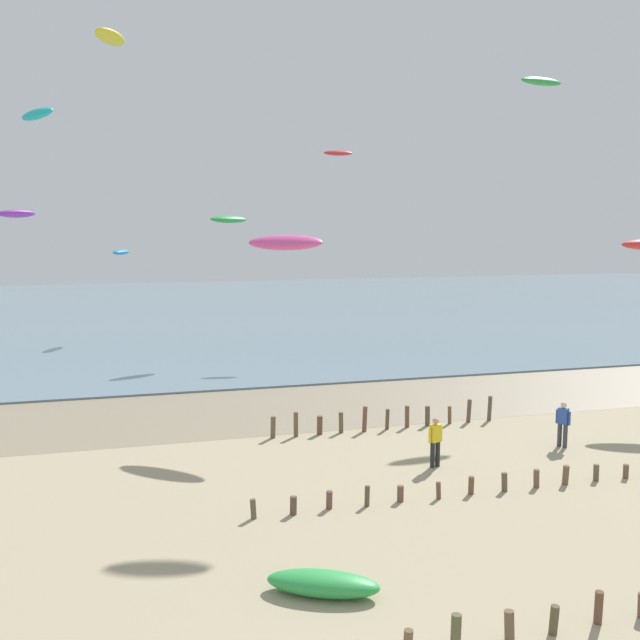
# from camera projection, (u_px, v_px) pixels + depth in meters

# --- Properties ---
(wet_sand_strip) EXTENTS (120.00, 8.25, 0.01)m
(wet_sand_strip) POSITION_uv_depth(u_px,v_px,m) (208.00, 413.00, 31.94)
(wet_sand_strip) COLOR gray
(wet_sand_strip) RESTS_ON ground
(sea) EXTENTS (160.00, 70.00, 0.10)m
(sea) POSITION_uv_depth(u_px,v_px,m) (157.00, 311.00, 69.29)
(sea) COLOR slate
(sea) RESTS_ON ground
(groyne_near) EXTENTS (10.78, 0.34, 0.73)m
(groyne_near) POSITION_uv_depth(u_px,v_px,m) (523.00, 624.00, 14.53)
(groyne_near) COLOR brown
(groyne_near) RESTS_ON ground
(groyne_mid) EXTENTS (19.16, 0.33, 0.63)m
(groyne_mid) POSITION_uv_depth(u_px,v_px,m) (547.00, 478.00, 23.01)
(groyne_mid) COLOR brown
(groyne_mid) RESTS_ON ground
(groyne_far) EXTENTS (9.50, 0.33, 1.06)m
(groyne_far) POSITION_uv_depth(u_px,v_px,m) (381.00, 419.00, 29.38)
(groyne_far) COLOR brown
(groyne_far) RESTS_ON ground
(person_right_flank) EXTENTS (0.38, 0.50, 1.71)m
(person_right_flank) POSITION_uv_depth(u_px,v_px,m) (563.00, 423.00, 26.99)
(person_right_flank) COLOR #383842
(person_right_flank) RESTS_ON ground
(person_trailing_behind) EXTENTS (0.56, 0.30, 1.71)m
(person_trailing_behind) POSITION_uv_depth(u_px,v_px,m) (435.00, 441.00, 24.77)
(person_trailing_behind) COLOR #232328
(person_trailing_behind) RESTS_ON ground
(grounded_kite) EXTENTS (2.70, 1.98, 0.51)m
(grounded_kite) POSITION_uv_depth(u_px,v_px,m) (323.00, 583.00, 16.25)
(grounded_kite) COLOR green
(grounded_kite) RESTS_ON ground
(kite_aloft_2) EXTENTS (2.57, 1.18, 0.68)m
(kite_aloft_2) POSITION_uv_depth(u_px,v_px,m) (541.00, 81.00, 37.78)
(kite_aloft_2) COLOR green
(kite_aloft_3) EXTENTS (3.36, 3.14, 0.87)m
(kite_aloft_3) POSITION_uv_depth(u_px,v_px,m) (285.00, 242.00, 30.04)
(kite_aloft_3) COLOR #E54C99
(kite_aloft_4) EXTENTS (2.79, 1.96, 0.61)m
(kite_aloft_4) POSITION_uv_depth(u_px,v_px,m) (229.00, 219.00, 45.65)
(kite_aloft_4) COLOR green
(kite_aloft_6) EXTENTS (2.32, 3.35, 0.83)m
(kite_aloft_6) POSITION_uv_depth(u_px,v_px,m) (110.00, 37.00, 39.85)
(kite_aloft_6) COLOR yellow
(kite_aloft_9) EXTENTS (1.62, 2.51, 0.39)m
(kite_aloft_9) POSITION_uv_depth(u_px,v_px,m) (121.00, 252.00, 52.41)
(kite_aloft_9) COLOR #2384D1
(kite_aloft_11) EXTENTS (2.02, 0.94, 0.53)m
(kite_aloft_11) POSITION_uv_depth(u_px,v_px,m) (338.00, 153.00, 48.99)
(kite_aloft_11) COLOR red
(kite_aloft_12) EXTENTS (2.16, 2.83, 0.79)m
(kite_aloft_12) POSITION_uv_depth(u_px,v_px,m) (37.00, 114.00, 32.13)
(kite_aloft_12) COLOR #19B2B7
(kite_aloft_13) EXTENTS (2.30, 2.41, 0.58)m
(kite_aloft_13) POSITION_uv_depth(u_px,v_px,m) (16.00, 214.00, 39.24)
(kite_aloft_13) COLOR purple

